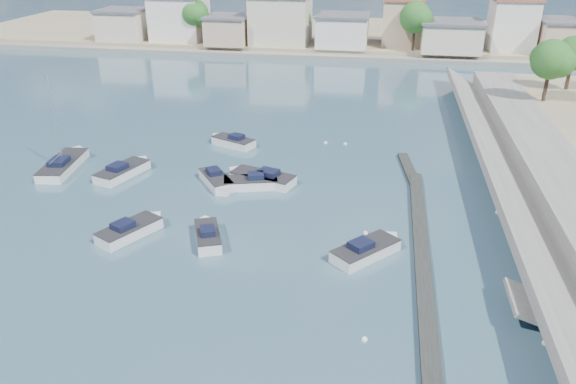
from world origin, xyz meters
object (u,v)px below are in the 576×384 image
object	(u,v)px
motorboat_e	(125,171)
motorboat_h	(368,250)
motorboat_b	(132,230)
motorboat_d	(248,183)
motorboat_g	(217,182)
sailboat	(65,164)
motorboat_a	(208,235)
motorboat_c	(260,178)
motorboat_f	(232,142)

from	to	relation	value
motorboat_e	motorboat_h	bearing A→B (deg)	-24.60
motorboat_b	motorboat_d	bearing A→B (deg)	56.29
motorboat_g	motorboat_h	size ratio (longest dim) A/B	0.94
motorboat_b	motorboat_d	distance (m)	11.08
motorboat_e	sailboat	world-z (taller)	sailboat
motorboat_d	motorboat_a	bearing A→B (deg)	-94.23
motorboat_a	motorboat_b	size ratio (longest dim) A/B	0.89
motorboat_e	motorboat_b	bearing A→B (deg)	-62.64
motorboat_c	motorboat_h	bearing A→B (deg)	-47.25
motorboat_b	motorboat_d	world-z (taller)	same
motorboat_f	motorboat_e	bearing A→B (deg)	-129.57
motorboat_f	motorboat_g	xyz separation A→B (m)	(1.35, -9.75, 0.00)
motorboat_b	motorboat_d	size ratio (longest dim) A/B	0.98
motorboat_f	motorboat_a	bearing A→B (deg)	-79.98
motorboat_f	sailboat	world-z (taller)	sailboat
motorboat_e	motorboat_f	size ratio (longest dim) A/B	1.20
motorboat_c	motorboat_h	xyz separation A→B (m)	(9.66, -10.45, -0.00)
motorboat_c	motorboat_f	bearing A→B (deg)	119.48
motorboat_e	motorboat_h	distance (m)	23.93
motorboat_e	sailboat	size ratio (longest dim) A/B	0.64
motorboat_b	motorboat_g	world-z (taller)	same
motorboat_a	motorboat_e	bearing A→B (deg)	137.21
motorboat_f	motorboat_h	bearing A→B (deg)	-52.61
motorboat_c	motorboat_h	size ratio (longest dim) A/B	1.27
motorboat_b	motorboat_e	size ratio (longest dim) A/B	0.86
motorboat_a	motorboat_h	bearing A→B (deg)	-0.48
motorboat_e	motorboat_f	xyz separation A→B (m)	(7.35, 8.89, -0.00)
motorboat_c	motorboat_g	xyz separation A→B (m)	(-3.40, -1.35, 0.00)
motorboat_b	motorboat_h	size ratio (longest dim) A/B	1.02
motorboat_c	sailboat	size ratio (longest dim) A/B	0.69
motorboat_h	motorboat_c	bearing A→B (deg)	132.75
motorboat_h	motorboat_g	bearing A→B (deg)	145.15
motorboat_c	motorboat_e	bearing A→B (deg)	-177.69
motorboat_c	motorboat_e	xyz separation A→B (m)	(-12.09, -0.49, -0.00)
motorboat_a	sailboat	world-z (taller)	sailboat
motorboat_f	motorboat_g	size ratio (longest dim) A/B	1.05
motorboat_a	sailboat	size ratio (longest dim) A/B	0.50
motorboat_e	motorboat_g	xyz separation A→B (m)	(8.69, -0.86, 0.00)
motorboat_f	motorboat_g	bearing A→B (deg)	-82.15
motorboat_f	motorboat_c	bearing A→B (deg)	-60.52
motorboat_f	motorboat_d	bearing A→B (deg)	-67.63
motorboat_g	motorboat_b	bearing A→B (deg)	-110.99
motorboat_h	motorboat_e	bearing A→B (deg)	155.40
motorboat_g	motorboat_c	bearing A→B (deg)	21.67
motorboat_b	motorboat_d	xyz separation A→B (m)	(6.15, 9.22, -0.00)
motorboat_c	motorboat_d	size ratio (longest dim) A/B	1.22
motorboat_c	motorboat_e	distance (m)	12.10
motorboat_c	motorboat_d	bearing A→B (deg)	-120.74
motorboat_a	motorboat_g	world-z (taller)	same
motorboat_e	motorboat_f	world-z (taller)	same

